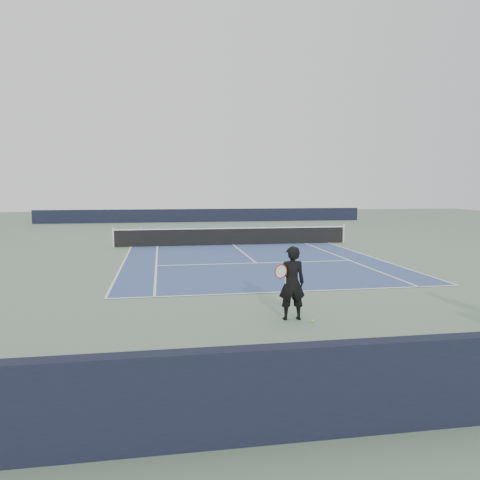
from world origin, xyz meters
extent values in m
plane|color=slate|center=(0.00, 0.00, 0.00)|extent=(80.00, 80.00, 0.00)
cube|color=#374D83|center=(0.00, 0.00, 0.01)|extent=(10.97, 23.77, 0.01)
cylinder|color=silver|center=(-6.40, 0.00, 0.54)|extent=(0.10, 0.10, 1.07)
cylinder|color=silver|center=(6.40, 0.00, 0.54)|extent=(0.10, 0.10, 1.07)
cube|color=black|center=(0.00, 0.00, 0.46)|extent=(12.80, 0.03, 0.90)
cube|color=white|center=(0.00, 0.00, 0.93)|extent=(12.80, 0.04, 0.06)
cube|color=black|center=(0.00, 17.88, 0.60)|extent=(30.00, 0.25, 1.20)
cube|color=black|center=(0.00, -19.88, 0.60)|extent=(30.00, 0.25, 1.20)
imported|color=black|center=(-0.86, -14.73, 0.89)|extent=(0.68, 0.49, 1.77)
torus|color=maroon|center=(-1.14, -14.78, 1.18)|extent=(0.34, 0.18, 0.36)
cylinder|color=white|center=(-1.14, -14.78, 1.18)|extent=(0.29, 0.14, 0.32)
cylinder|color=white|center=(-1.02, -14.75, 0.92)|extent=(0.08, 0.13, 0.27)
sphere|color=#CCE52E|center=(-0.43, -15.05, 0.03)|extent=(0.06, 0.06, 0.06)
camera|label=1|loc=(-3.88, -25.26, 3.13)|focal=35.00mm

